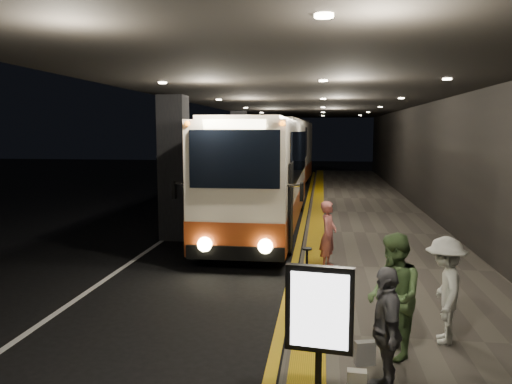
# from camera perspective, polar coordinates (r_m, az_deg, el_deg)

# --- Properties ---
(ground) EXTENTS (90.00, 90.00, 0.00)m
(ground) POSITION_cam_1_polar(r_m,az_deg,el_deg) (11.67, -7.78, -9.65)
(ground) COLOR black
(lane_line_white) EXTENTS (0.12, 50.00, 0.01)m
(lane_line_white) POSITION_cam_1_polar(r_m,az_deg,el_deg) (16.82, -9.20, -4.50)
(lane_line_white) COLOR silver
(lane_line_white) RESTS_ON ground
(kerb_stripe_yellow) EXTENTS (0.18, 50.00, 0.01)m
(kerb_stripe_yellow) POSITION_cam_1_polar(r_m,az_deg,el_deg) (16.13, 5.11, -4.93)
(kerb_stripe_yellow) COLOR gold
(kerb_stripe_yellow) RESTS_ON ground
(sidewalk) EXTENTS (4.50, 50.00, 0.15)m
(sidewalk) POSITION_cam_1_polar(r_m,az_deg,el_deg) (16.20, 13.66, -4.80)
(sidewalk) COLOR #514C44
(sidewalk) RESTS_ON ground
(tactile_strip) EXTENTS (0.50, 50.00, 0.01)m
(tactile_strip) POSITION_cam_1_polar(r_m,az_deg,el_deg) (16.09, 6.90, -4.44)
(tactile_strip) COLOR gold
(tactile_strip) RESTS_ON sidewalk
(terminal_wall) EXTENTS (0.10, 50.00, 6.00)m
(terminal_wall) POSITION_cam_1_polar(r_m,az_deg,el_deg) (16.27, 21.89, 5.33)
(terminal_wall) COLOR black
(terminal_wall) RESTS_ON ground
(support_columns) EXTENTS (0.80, 24.80, 4.40)m
(support_columns) POSITION_cam_1_polar(r_m,az_deg,el_deg) (15.49, -9.36, 2.71)
(support_columns) COLOR black
(support_columns) RESTS_ON ground
(canopy) EXTENTS (9.00, 50.00, 0.40)m
(canopy) POSITION_cam_1_polar(r_m,az_deg,el_deg) (15.83, 5.85, 11.56)
(canopy) COLOR black
(canopy) RESTS_ON support_columns
(coach_main) EXTENTS (2.43, 11.57, 3.59)m
(coach_main) POSITION_cam_1_polar(r_m,az_deg,el_deg) (16.98, 0.88, 1.57)
(coach_main) COLOR beige
(coach_main) RESTS_ON ground
(coach_second) EXTENTS (2.97, 12.31, 3.85)m
(coach_second) POSITION_cam_1_polar(r_m,az_deg,el_deg) (28.20, 3.11, 3.96)
(coach_second) COLOR beige
(coach_second) RESTS_ON ground
(passenger_boarding) EXTENTS (0.52, 0.65, 1.56)m
(passenger_boarding) POSITION_cam_1_polar(r_m,az_deg,el_deg) (11.76, 8.27, -4.84)
(passenger_boarding) COLOR #B35953
(passenger_boarding) RESTS_ON sidewalk
(passenger_waiting_green) EXTENTS (0.68, 0.94, 1.77)m
(passenger_waiting_green) POSITION_cam_1_polar(r_m,az_deg,el_deg) (7.40, 15.49, -11.35)
(passenger_waiting_green) COLOR #4D6C3C
(passenger_waiting_green) RESTS_ON sidewalk
(passenger_waiting_white) EXTENTS (0.64, 1.10, 1.62)m
(passenger_waiting_white) POSITION_cam_1_polar(r_m,az_deg,el_deg) (8.14, 20.78, -10.41)
(passenger_waiting_white) COLOR silver
(passenger_waiting_white) RESTS_ON sidewalk
(passenger_waiting_grey) EXTENTS (0.50, 0.94, 1.58)m
(passenger_waiting_grey) POSITION_cam_1_polar(r_m,az_deg,el_deg) (6.42, 14.62, -15.06)
(passenger_waiting_grey) COLOR #525257
(passenger_waiting_grey) RESTS_ON sidewalk
(bag_polka) EXTENTS (0.29, 0.18, 0.33)m
(bag_polka) POSITION_cam_1_polar(r_m,az_deg,el_deg) (7.30, 12.34, -17.54)
(bag_polka) COLOR black
(bag_polka) RESTS_ON sidewalk
(bag_plain) EXTENTS (0.24, 0.15, 0.29)m
(bag_plain) POSITION_cam_1_polar(r_m,az_deg,el_deg) (6.60, 11.44, -20.51)
(bag_plain) COLOR beige
(bag_plain) RESTS_ON sidewalk
(info_sign) EXTENTS (0.79, 0.21, 1.66)m
(info_sign) POSITION_cam_1_polar(r_m,az_deg,el_deg) (5.92, 7.24, -13.46)
(info_sign) COLOR black
(info_sign) RESTS_ON sidewalk
(stanchion_post) EXTENTS (0.05, 0.05, 1.00)m
(stanchion_post) POSITION_cam_1_polar(r_m,az_deg,el_deg) (9.49, 5.81, -9.42)
(stanchion_post) COLOR black
(stanchion_post) RESTS_ON sidewalk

